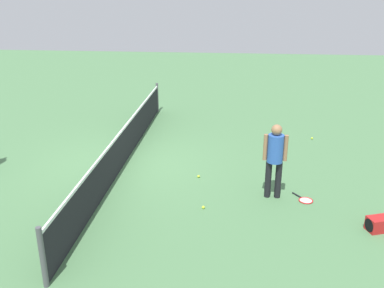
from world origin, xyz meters
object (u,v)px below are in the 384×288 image
(tennis_ball_near_player, at_px, (267,143))
(tennis_ball_by_net, at_px, (312,138))
(player_near_side, at_px, (275,155))
(tennis_racket_near_player, at_px, (305,200))
(tennis_ball_midcourt, at_px, (199,176))
(tennis_ball_baseline, at_px, (203,207))

(tennis_ball_near_player, distance_m, tennis_ball_by_net, 1.54)
(player_near_side, bearing_deg, tennis_ball_near_player, -1.65)
(tennis_racket_near_player, bearing_deg, tennis_ball_midcourt, 68.60)
(tennis_racket_near_player, relative_size, tennis_ball_by_net, 8.69)
(player_near_side, xyz_separation_m, tennis_ball_near_player, (3.38, -0.10, -0.98))
(tennis_ball_near_player, height_order, tennis_ball_by_net, same)
(player_near_side, relative_size, tennis_ball_by_net, 25.76)
(tennis_racket_near_player, bearing_deg, tennis_ball_near_player, 10.00)
(tennis_ball_midcourt, bearing_deg, player_near_side, -116.14)
(player_near_side, xyz_separation_m, tennis_racket_near_player, (-0.11, -0.71, -1.00))
(tennis_ball_near_player, relative_size, tennis_ball_by_net, 1.00)
(tennis_racket_near_player, height_order, tennis_ball_by_net, tennis_ball_by_net)
(player_near_side, height_order, tennis_ball_near_player, player_near_side)
(tennis_racket_near_player, xyz_separation_m, tennis_ball_by_net, (4.08, -0.80, 0.02))
(tennis_ball_by_net, bearing_deg, tennis_racket_near_player, 168.83)
(tennis_ball_near_player, height_order, tennis_ball_midcourt, same)
(player_near_side, distance_m, tennis_ball_midcourt, 2.16)
(player_near_side, distance_m, tennis_ball_baseline, 1.92)
(player_near_side, xyz_separation_m, tennis_ball_midcourt, (0.85, 1.73, -0.98))
(tennis_ball_by_net, bearing_deg, player_near_side, 159.07)
(player_near_side, height_order, tennis_ball_by_net, player_near_side)
(tennis_ball_near_player, distance_m, tennis_ball_midcourt, 3.12)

